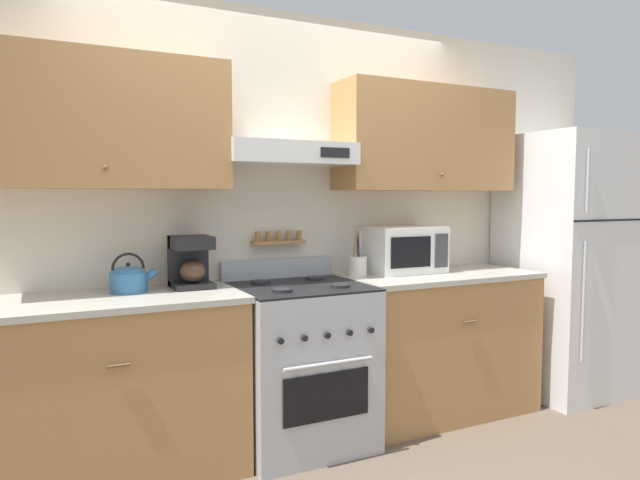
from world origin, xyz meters
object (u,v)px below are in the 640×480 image
at_px(tea_kettle, 129,278).
at_px(microwave, 403,249).
at_px(stove_range, 300,364).
at_px(refrigerator, 568,264).
at_px(utensil_crock, 357,265).
at_px(coffee_maker, 190,261).

relative_size(tea_kettle, microwave, 0.50).
xyz_separation_m(stove_range, refrigerator, (2.14, -0.03, 0.47)).
bearing_deg(tea_kettle, microwave, 0.59).
xyz_separation_m(microwave, utensil_crock, (-0.35, -0.02, -0.08)).
relative_size(stove_range, refrigerator, 0.56).
height_order(stove_range, refrigerator, refrigerator).
bearing_deg(microwave, stove_range, -168.42).
height_order(coffee_maker, utensil_crock, coffee_maker).
bearing_deg(microwave, tea_kettle, -179.41).
bearing_deg(coffee_maker, refrigerator, -4.42).
bearing_deg(refrigerator, microwave, 171.36).
xyz_separation_m(coffee_maker, microwave, (1.40, -0.01, 0.01)).
xyz_separation_m(coffee_maker, utensil_crock, (1.04, -0.03, -0.08)).
relative_size(coffee_maker, utensil_crock, 1.02).
height_order(tea_kettle, utensil_crock, utensil_crock).
height_order(coffee_maker, microwave, microwave).
height_order(refrigerator, coffee_maker, refrigerator).
relative_size(stove_range, coffee_maker, 3.67).
bearing_deg(coffee_maker, stove_range, -17.10).
xyz_separation_m(stove_range, tea_kettle, (-0.91, 0.15, 0.53)).
relative_size(stove_range, microwave, 2.11).
distance_m(refrigerator, microwave, 1.34).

